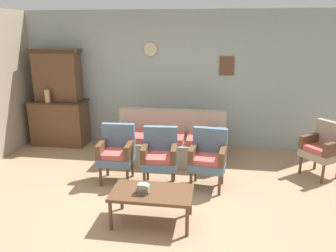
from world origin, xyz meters
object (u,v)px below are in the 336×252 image
at_px(floral_couch, 170,143).
at_px(armchair_near_couch_end, 117,151).
at_px(armchair_by_doorway, 160,154).
at_px(armchair_row_middle, 208,156).
at_px(side_cabinet, 60,122).
at_px(coffee_table, 152,195).
at_px(book_stack_on_table, 143,189).
at_px(vase_on_cabinet, 47,96).
at_px(wingback_chair_by_fireplace, 324,147).

distance_m(floral_couch, armchair_near_couch_end, 1.20).
xyz_separation_m(armchair_by_doorway, armchair_row_middle, (0.73, 0.04, 0.00)).
distance_m(side_cabinet, floral_couch, 2.48).
height_order(floral_couch, armchair_by_doorway, same).
height_order(coffee_table, book_stack_on_table, book_stack_on_table).
distance_m(vase_on_cabinet, armchair_row_middle, 3.55).
relative_size(armchair_by_doorway, coffee_table, 0.90).
relative_size(armchair_near_couch_end, coffee_table, 0.90).
distance_m(floral_couch, coffee_table, 2.04).
bearing_deg(armchair_near_couch_end, armchair_by_doorway, -4.74).
bearing_deg(armchair_by_doorway, armchair_near_couch_end, 175.26).
height_order(armchair_near_couch_end, armchair_by_doorway, same).
bearing_deg(vase_on_cabinet, floral_couch, -8.87).
bearing_deg(wingback_chair_by_fireplace, floral_couch, 173.53).
distance_m(armchair_near_couch_end, armchair_by_doorway, 0.70).
distance_m(armchair_near_couch_end, book_stack_on_table, 1.34).
bearing_deg(wingback_chair_by_fireplace, side_cabinet, 170.05).
bearing_deg(armchair_by_doorway, vase_on_cabinet, 150.85).
bearing_deg(armchair_row_middle, wingback_chair_by_fireplace, 20.18).
relative_size(floral_couch, wingback_chair_by_fireplace, 2.22).
relative_size(armchair_by_doorway, book_stack_on_table, 5.68).
bearing_deg(wingback_chair_by_fireplace, coffee_table, -145.02).
relative_size(armchair_row_middle, book_stack_on_table, 5.68).
bearing_deg(vase_on_cabinet, wingback_chair_by_fireplace, -7.66).
bearing_deg(coffee_table, vase_on_cabinet, 136.71).
distance_m(armchair_by_doorway, armchair_row_middle, 0.73).
bearing_deg(armchair_row_middle, side_cabinet, 153.62).
relative_size(side_cabinet, wingback_chair_by_fireplace, 1.28).
bearing_deg(armchair_row_middle, armchair_near_couch_end, 179.12).
height_order(floral_couch, book_stack_on_table, floral_couch).
height_order(side_cabinet, armchair_near_couch_end, side_cabinet).
bearing_deg(armchair_by_doorway, wingback_chair_by_fireplace, 15.47).
distance_m(armchair_near_couch_end, armchair_row_middle, 1.43).
bearing_deg(book_stack_on_table, wingback_chair_by_fireplace, 35.02).
xyz_separation_m(vase_on_cabinet, floral_couch, (2.52, -0.39, -0.73)).
distance_m(vase_on_cabinet, armchair_by_doorway, 2.92).
height_order(wingback_chair_by_fireplace, coffee_table, wingback_chair_by_fireplace).
bearing_deg(floral_couch, book_stack_on_table, -90.90).
height_order(vase_on_cabinet, armchair_row_middle, vase_on_cabinet).
relative_size(vase_on_cabinet, armchair_by_doorway, 0.28).
bearing_deg(armchair_by_doorway, armchair_row_middle, 2.79).
distance_m(vase_on_cabinet, wingback_chair_by_fireplace, 5.15).
xyz_separation_m(armchair_row_middle, wingback_chair_by_fireplace, (1.84, 0.68, 0.00)).
bearing_deg(book_stack_on_table, armchair_near_couch_end, 120.42).
distance_m(floral_couch, book_stack_on_table, 2.11).
distance_m(coffee_table, book_stack_on_table, 0.16).
relative_size(armchair_near_couch_end, armchair_row_middle, 1.00).
bearing_deg(armchair_near_couch_end, coffee_table, -54.73).
distance_m(side_cabinet, wingback_chair_by_fireplace, 5.04).
xyz_separation_m(wingback_chair_by_fireplace, coffee_table, (-2.50, -1.75, -0.12)).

